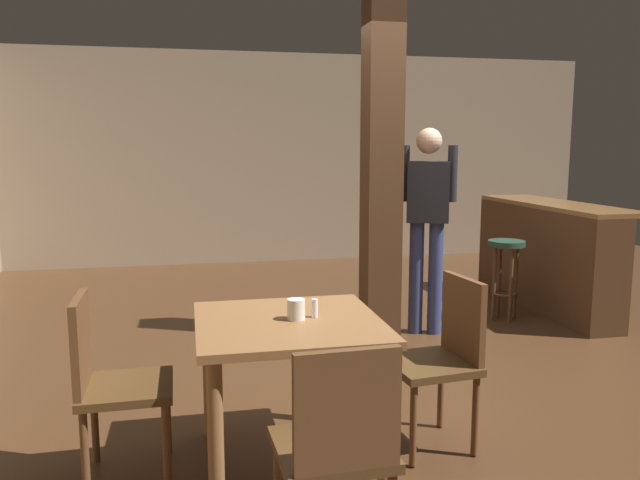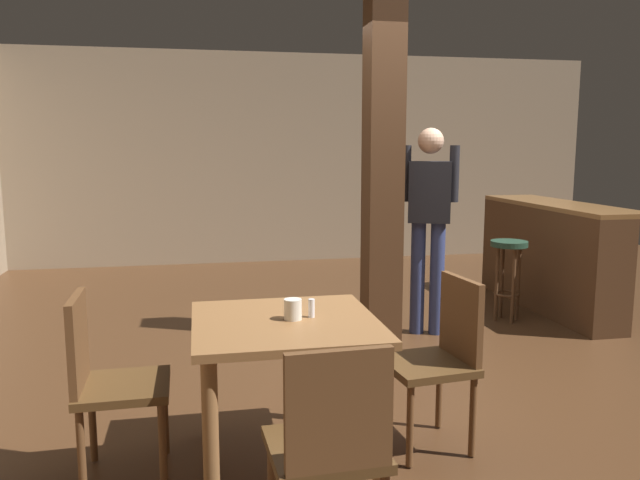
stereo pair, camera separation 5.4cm
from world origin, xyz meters
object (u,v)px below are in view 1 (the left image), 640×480
object	(u,v)px
chair_west	(109,378)
salt_shaker	(315,308)
napkin_cup	(296,309)
standing_person	(427,216)
chair_east	(443,352)
bar_stool_near	(506,261)
bar_counter	(545,255)
dining_table	(289,346)
chair_south	(338,444)

from	to	relation	value
chair_west	salt_shaker	distance (m)	1.02
napkin_cup	standing_person	bearing A→B (deg)	53.36
chair_east	bar_stool_near	xyz separation A→B (m)	(1.52, 2.14, 0.04)
chair_east	salt_shaker	distance (m)	0.74
napkin_cup	bar_counter	distance (m)	3.82
chair_east	dining_table	bearing A→B (deg)	-178.34
bar_stool_near	standing_person	bearing A→B (deg)	-164.76
salt_shaker	chair_west	bearing A→B (deg)	-179.18
napkin_cup	bar_counter	world-z (taller)	bar_counter
chair_west	salt_shaker	world-z (taller)	chair_west
dining_table	chair_east	size ratio (longest dim) A/B	1.00
chair_south	chair_west	size ratio (longest dim) A/B	1.00
napkin_cup	salt_shaker	bearing A→B (deg)	12.54
chair_east	chair_south	bearing A→B (deg)	-131.63
napkin_cup	salt_shaker	distance (m)	0.10
napkin_cup	chair_west	bearing A→B (deg)	179.52
napkin_cup	salt_shaker	size ratio (longest dim) A/B	1.10
standing_person	chair_west	bearing A→B (deg)	-140.33
chair_south	salt_shaker	distance (m)	0.92
chair_south	bar_counter	size ratio (longest dim) A/B	0.44
chair_south	salt_shaker	world-z (taller)	chair_south
standing_person	bar_stool_near	world-z (taller)	standing_person
dining_table	salt_shaker	distance (m)	0.22
chair_east	standing_person	size ratio (longest dim) A/B	0.52
salt_shaker	bar_counter	size ratio (longest dim) A/B	0.05
chair_south	chair_west	xyz separation A→B (m)	(-0.89, 0.85, 0.00)
bar_counter	bar_stool_near	xyz separation A→B (m)	(-0.59, -0.32, 0.02)
standing_person	bar_counter	bearing A→B (deg)	21.06
dining_table	chair_west	world-z (taller)	chair_west
napkin_cup	bar_counter	xyz separation A→B (m)	(2.89, 2.49, -0.26)
bar_counter	bar_stool_near	world-z (taller)	bar_counter
bar_stool_near	chair_east	bearing A→B (deg)	-125.32
bar_counter	bar_stool_near	distance (m)	0.68
salt_shaker	dining_table	bearing A→B (deg)	-171.04
bar_counter	napkin_cup	bearing A→B (deg)	-139.23
chair_south	napkin_cup	size ratio (longest dim) A/B	8.76
chair_east	bar_counter	bearing A→B (deg)	49.46
dining_table	chair_west	bearing A→B (deg)	179.52
standing_person	chair_east	bearing A→B (deg)	-109.02
chair_east	chair_west	world-z (taller)	same
chair_south	napkin_cup	distance (m)	0.89
bar_stool_near	chair_west	bearing A→B (deg)	-145.84
chair_west	chair_east	bearing A→B (deg)	0.57
standing_person	bar_counter	size ratio (longest dim) A/B	0.85
salt_shaker	standing_person	size ratio (longest dim) A/B	0.05
bar_counter	chair_west	bearing A→B (deg)	-146.65
standing_person	bar_counter	world-z (taller)	standing_person
napkin_cup	salt_shaker	world-z (taller)	napkin_cup
chair_west	napkin_cup	bearing A→B (deg)	-0.48
salt_shaker	bar_counter	xyz separation A→B (m)	(2.79, 2.47, -0.26)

